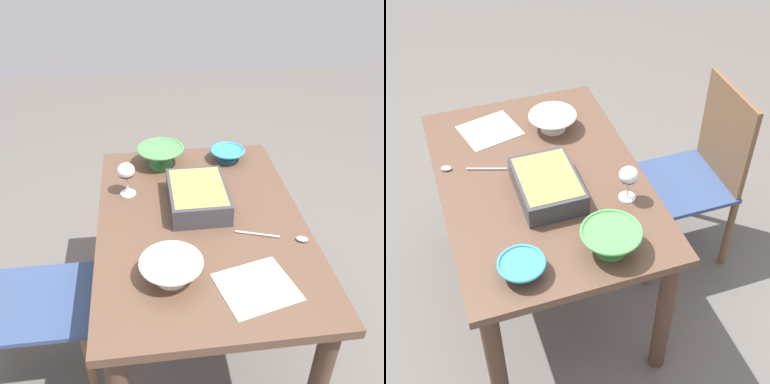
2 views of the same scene
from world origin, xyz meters
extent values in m
plane|color=#5B5651|center=(0.00, 0.00, 0.00)|extent=(8.00, 8.00, 0.00)
cube|color=brown|center=(0.00, 0.00, 0.71)|extent=(1.18, 0.81, 0.04)
cylinder|color=#493427|center=(-0.53, -0.34, 0.35)|extent=(0.07, 0.07, 0.69)
cylinder|color=#493427|center=(-0.53, 0.34, 0.35)|extent=(0.07, 0.07, 0.69)
cube|color=#334772|center=(0.07, -0.68, 0.44)|extent=(0.41, 0.45, 0.02)
cylinder|color=brown|center=(0.26, -0.47, 0.21)|extent=(0.04, 0.04, 0.43)
cylinder|color=brown|center=(-0.11, -0.47, 0.21)|extent=(0.04, 0.04, 0.43)
cylinder|color=brown|center=(-0.11, -0.89, 0.21)|extent=(0.04, 0.04, 0.43)
cylinder|color=white|center=(-0.22, -0.28, 0.73)|extent=(0.07, 0.07, 0.01)
cylinder|color=white|center=(-0.22, -0.28, 0.78)|extent=(0.01, 0.01, 0.08)
ellipsoid|color=white|center=(-0.22, -0.28, 0.85)|extent=(0.07, 0.07, 0.07)
ellipsoid|color=#4C0A19|center=(-0.22, -0.28, 0.83)|extent=(0.07, 0.07, 0.03)
cube|color=#38383D|center=(-0.10, 0.00, 0.78)|extent=(0.32, 0.23, 0.09)
cube|color=#9E8C47|center=(-0.10, 0.00, 0.81)|extent=(0.29, 0.21, 0.02)
cylinder|color=white|center=(0.31, -0.14, 0.74)|extent=(0.11, 0.11, 0.01)
cone|color=white|center=(0.31, -0.14, 0.77)|extent=(0.20, 0.20, 0.06)
torus|color=white|center=(0.31, -0.14, 0.80)|extent=(0.21, 0.21, 0.01)
cylinder|color=#4C994C|center=(-0.44, -0.13, 0.74)|extent=(0.12, 0.12, 0.01)
cone|color=#4C994C|center=(-0.44, -0.13, 0.78)|extent=(0.21, 0.21, 0.08)
torus|color=#4C994C|center=(-0.44, -0.13, 0.82)|extent=(0.22, 0.22, 0.01)
cylinder|color=teal|center=(-0.45, 0.19, 0.74)|extent=(0.09, 0.09, 0.01)
cone|color=teal|center=(-0.45, 0.19, 0.76)|extent=(0.16, 0.16, 0.05)
torus|color=teal|center=(-0.45, 0.19, 0.79)|extent=(0.17, 0.17, 0.01)
cylinder|color=silver|center=(0.12, 0.20, 0.74)|extent=(0.06, 0.16, 0.01)
ellipsoid|color=silver|center=(0.17, 0.35, 0.74)|extent=(0.04, 0.05, 0.01)
cube|color=#B2CCB7|center=(0.38, 0.13, 0.73)|extent=(0.27, 0.28, 0.00)
camera|label=1|loc=(1.34, -0.21, 1.77)|focal=40.51mm
camera|label=2|loc=(-1.66, 0.41, 2.23)|focal=52.70mm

